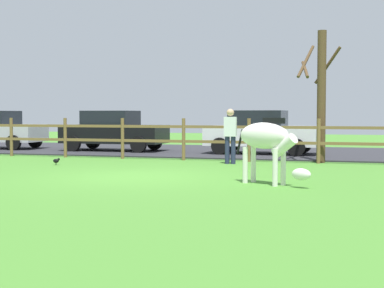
{
  "coord_description": "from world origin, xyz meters",
  "views": [
    {
      "loc": [
        5.26,
        -12.74,
        1.5
      ],
      "look_at": [
        1.21,
        0.66,
        0.76
      ],
      "focal_mm": 54.39,
      "sensor_mm": 36.0,
      "label": 1
    }
  ],
  "objects_px": {
    "parked_car_black": "(113,130)",
    "visitor_near_fence": "(230,133)",
    "bare_tree": "(321,93)",
    "crow_on_grass": "(56,161)",
    "zebra": "(267,141)",
    "parked_car_white": "(261,132)"
  },
  "relations": [
    {
      "from": "parked_car_black",
      "to": "visitor_near_fence",
      "type": "xyz_separation_m",
      "value": [
        5.59,
        -3.97,
        0.06
      ]
    },
    {
      "from": "bare_tree",
      "to": "crow_on_grass",
      "type": "bearing_deg",
      "value": -156.89
    },
    {
      "from": "bare_tree",
      "to": "zebra",
      "type": "xyz_separation_m",
      "value": [
        -0.64,
        -5.96,
        -1.19
      ]
    },
    {
      "from": "zebra",
      "to": "parked_car_white",
      "type": "distance_m",
      "value": 8.74
    },
    {
      "from": "crow_on_grass",
      "to": "bare_tree",
      "type": "bearing_deg",
      "value": 23.11
    },
    {
      "from": "crow_on_grass",
      "to": "parked_car_white",
      "type": "bearing_deg",
      "value": 48.86
    },
    {
      "from": "zebra",
      "to": "crow_on_grass",
      "type": "xyz_separation_m",
      "value": [
        -6.65,
        2.85,
        -0.8
      ]
    },
    {
      "from": "bare_tree",
      "to": "parked_car_white",
      "type": "xyz_separation_m",
      "value": [
        -2.28,
        2.63,
        -1.27
      ]
    },
    {
      "from": "parked_car_black",
      "to": "visitor_near_fence",
      "type": "relative_size",
      "value": 2.44
    },
    {
      "from": "bare_tree",
      "to": "parked_car_black",
      "type": "xyz_separation_m",
      "value": [
        -8.11,
        2.71,
        -1.27
      ]
    },
    {
      "from": "parked_car_black",
      "to": "visitor_near_fence",
      "type": "height_order",
      "value": "visitor_near_fence"
    },
    {
      "from": "crow_on_grass",
      "to": "parked_car_black",
      "type": "bearing_deg",
      "value": 98.11
    },
    {
      "from": "zebra",
      "to": "parked_car_white",
      "type": "bearing_deg",
      "value": 100.81
    },
    {
      "from": "parked_car_black",
      "to": "bare_tree",
      "type": "bearing_deg",
      "value": -18.45
    },
    {
      "from": "parked_car_white",
      "to": "parked_car_black",
      "type": "height_order",
      "value": "same"
    },
    {
      "from": "zebra",
      "to": "parked_car_black",
      "type": "relative_size",
      "value": 0.44
    },
    {
      "from": "bare_tree",
      "to": "visitor_near_fence",
      "type": "relative_size",
      "value": 2.45
    },
    {
      "from": "parked_car_white",
      "to": "parked_car_black",
      "type": "distance_m",
      "value": 5.84
    },
    {
      "from": "bare_tree",
      "to": "parked_car_black",
      "type": "bearing_deg",
      "value": 161.55
    },
    {
      "from": "zebra",
      "to": "parked_car_white",
      "type": "xyz_separation_m",
      "value": [
        -1.64,
        8.59,
        -0.08
      ]
    },
    {
      "from": "crow_on_grass",
      "to": "parked_car_black",
      "type": "distance_m",
      "value": 5.92
    },
    {
      "from": "crow_on_grass",
      "to": "zebra",
      "type": "bearing_deg",
      "value": -23.19
    }
  ]
}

